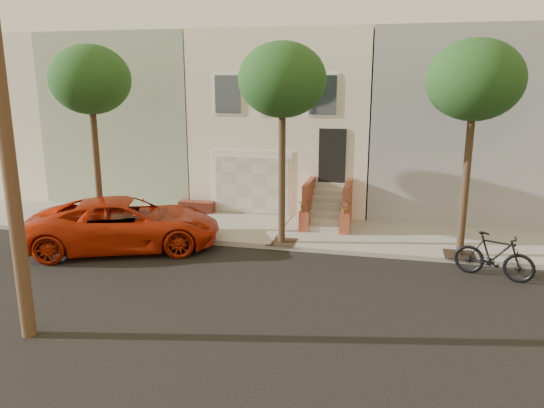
# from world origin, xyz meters

# --- Properties ---
(ground) EXTENTS (90.00, 90.00, 0.00)m
(ground) POSITION_xyz_m (0.00, 0.00, 0.00)
(ground) COLOR black
(ground) RESTS_ON ground
(sidewalk) EXTENTS (40.00, 3.70, 0.15)m
(sidewalk) POSITION_xyz_m (0.00, 5.35, 0.07)
(sidewalk) COLOR gray
(sidewalk) RESTS_ON ground
(house_row) EXTENTS (33.10, 11.70, 7.00)m
(house_row) POSITION_xyz_m (0.00, 11.19, 3.64)
(house_row) COLOR beige
(house_row) RESTS_ON sidewalk
(tree_left) EXTENTS (2.70, 2.57, 6.30)m
(tree_left) POSITION_xyz_m (-5.50, 3.90, 5.26)
(tree_left) COLOR #2D2116
(tree_left) RESTS_ON sidewalk
(tree_mid) EXTENTS (2.70, 2.57, 6.30)m
(tree_mid) POSITION_xyz_m (1.00, 3.90, 5.26)
(tree_mid) COLOR #2D2116
(tree_mid) RESTS_ON sidewalk
(tree_right) EXTENTS (2.70, 2.57, 6.30)m
(tree_right) POSITION_xyz_m (6.50, 3.90, 5.26)
(tree_right) COLOR #2D2116
(tree_right) RESTS_ON sidewalk
(pickup_truck) EXTENTS (6.52, 4.73, 1.65)m
(pickup_truck) POSITION_xyz_m (-3.82, 2.58, 0.82)
(pickup_truck) COLOR #B9270B
(pickup_truck) RESTS_ON ground
(motorcycle) EXTENTS (2.18, 1.31, 1.26)m
(motorcycle) POSITION_xyz_m (7.22, 2.56, 0.63)
(motorcycle) COLOR black
(motorcycle) RESTS_ON ground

